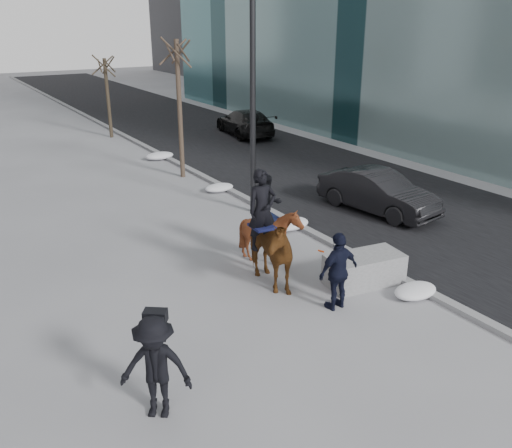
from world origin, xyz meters
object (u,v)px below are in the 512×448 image
car_near (378,192)px  mounted_left (265,244)px  mounted_right (270,229)px  planter (364,269)px

car_near → mounted_left: mounted_left is taller
mounted_right → planter: bearing=-60.5°
mounted_left → mounted_right: mounted_left is taller
planter → mounted_right: 2.57m
car_near → mounted_right: bearing=-173.0°
car_near → mounted_right: (-5.09, -1.40, 0.25)m
planter → mounted_right: bearing=119.5°
car_near → mounted_left: 6.37m
planter → mounted_right: size_ratio=0.79×
planter → mounted_left: bearing=149.7°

